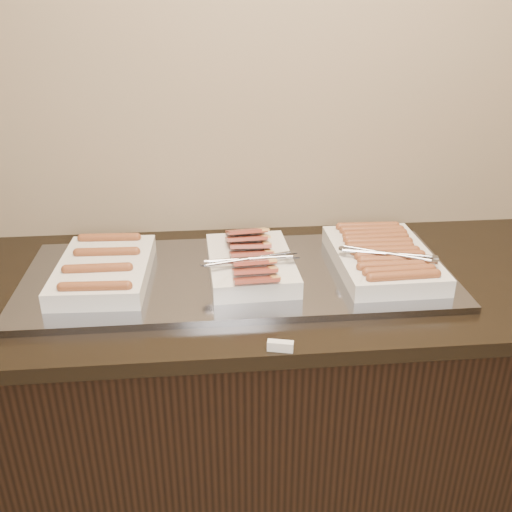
% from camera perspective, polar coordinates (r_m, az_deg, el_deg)
% --- Properties ---
extents(counter, '(2.06, 0.76, 0.90)m').
position_cam_1_polar(counter, '(1.87, -1.34, -14.51)').
color(counter, black).
rests_on(counter, ground).
extents(warming_tray, '(1.20, 0.50, 0.02)m').
position_cam_1_polar(warming_tray, '(1.62, -1.79, -1.99)').
color(warming_tray, gray).
rests_on(warming_tray, counter).
extents(dish_left, '(0.26, 0.37, 0.07)m').
position_cam_1_polar(dish_left, '(1.62, -14.96, -1.30)').
color(dish_left, silver).
rests_on(dish_left, warming_tray).
extents(dish_center, '(0.27, 0.37, 0.09)m').
position_cam_1_polar(dish_center, '(1.60, -0.55, -0.64)').
color(dish_center, silver).
rests_on(dish_center, warming_tray).
extents(dish_right, '(0.28, 0.40, 0.08)m').
position_cam_1_polar(dish_right, '(1.67, 12.55, -0.05)').
color(dish_right, silver).
rests_on(dish_right, warming_tray).
extents(label_holder, '(0.06, 0.03, 0.02)m').
position_cam_1_polar(label_holder, '(1.32, 2.45, -8.98)').
color(label_holder, silver).
rests_on(label_holder, counter).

